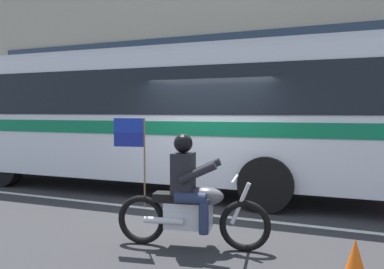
{
  "coord_description": "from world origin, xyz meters",
  "views": [
    {
      "loc": [
        2.87,
        -7.34,
        1.87
      ],
      "look_at": [
        0.0,
        -0.78,
        1.46
      ],
      "focal_mm": 38.01,
      "sensor_mm": 36.0,
      "label": 1
    }
  ],
  "objects_px": {
    "transit_bus": "(150,111)",
    "fire_hydrant": "(96,152)",
    "traffic_cone": "(355,266)",
    "motorcycle_with_rider": "(190,199)"
  },
  "relations": [
    {
      "from": "fire_hydrant",
      "to": "motorcycle_with_rider",
      "type": "bearing_deg",
      "value": -44.51
    },
    {
      "from": "traffic_cone",
      "to": "fire_hydrant",
      "type": "bearing_deg",
      "value": 141.58
    },
    {
      "from": "motorcycle_with_rider",
      "to": "fire_hydrant",
      "type": "bearing_deg",
      "value": 135.49
    },
    {
      "from": "transit_bus",
      "to": "motorcycle_with_rider",
      "type": "height_order",
      "value": "transit_bus"
    },
    {
      "from": "transit_bus",
      "to": "traffic_cone",
      "type": "height_order",
      "value": "transit_bus"
    },
    {
      "from": "transit_bus",
      "to": "fire_hydrant",
      "type": "height_order",
      "value": "transit_bus"
    },
    {
      "from": "traffic_cone",
      "to": "motorcycle_with_rider",
      "type": "bearing_deg",
      "value": 165.7
    },
    {
      "from": "motorcycle_with_rider",
      "to": "traffic_cone",
      "type": "xyz_separation_m",
      "value": [
        2.12,
        -0.54,
        -0.41
      ]
    },
    {
      "from": "transit_bus",
      "to": "motorcycle_with_rider",
      "type": "distance_m",
      "value": 4.55
    },
    {
      "from": "motorcycle_with_rider",
      "to": "fire_hydrant",
      "type": "xyz_separation_m",
      "value": [
        -6.02,
        5.92,
        -0.15
      ]
    }
  ]
}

